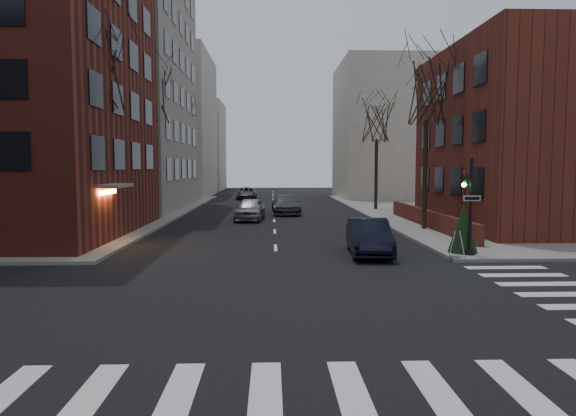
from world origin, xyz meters
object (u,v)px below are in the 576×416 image
object	(u,v)px
parked_sedan	(369,237)
tree_right_a	(427,93)
car_lane_silver	(250,209)
car_lane_far	(246,193)
tree_left_c	(185,124)
streetlamp_far	(194,162)
tree_left_b	(152,95)
traffic_signal	(469,212)
tree_left_a	(95,70)
streetlamp_near	(148,160)
evergreen_shrub	(463,228)
sandwich_board	(457,244)
car_lane_gray	(286,204)
tree_right_b	(377,122)

from	to	relation	value
parked_sedan	tree_right_a	bearing A→B (deg)	62.92
parked_sedan	car_lane_silver	xyz separation A→B (m)	(-5.71, 14.38, 0.02)
tree_right_a	car_lane_far	bearing A→B (deg)	111.86
tree_left_c	parked_sedan	xyz separation A→B (m)	(12.80, -30.00, -7.26)
streetlamp_far	car_lane_silver	distance (m)	19.09
tree_left_b	traffic_signal	bearing A→B (deg)	-45.46
tree_left_a	tree_left_b	bearing A→B (deg)	90.00
tree_left_a	car_lane_far	world-z (taller)	tree_left_a
car_lane_far	streetlamp_near	bearing A→B (deg)	-105.07
car_lane_far	tree_left_a	bearing A→B (deg)	-103.42
streetlamp_near	evergreen_shrub	distance (m)	20.59
sandwich_board	tree_left_a	bearing A→B (deg)	-177.88
sandwich_board	car_lane_far	bearing A→B (deg)	125.84
streetlamp_near	streetlamp_far	bearing A→B (deg)	90.00
parked_sedan	sandwich_board	distance (m)	3.63
tree_left_a	parked_sedan	world-z (taller)	tree_left_a
tree_left_a	tree_left_b	xyz separation A→B (m)	(0.00, 12.00, 0.44)
traffic_signal	sandwich_board	distance (m)	1.48
sandwich_board	evergreen_shrub	bearing A→B (deg)	80.49
streetlamp_far	evergreen_shrub	size ratio (longest dim) A/B	3.07
car_lane_silver	evergreen_shrub	world-z (taller)	evergreen_shrub
traffic_signal	streetlamp_far	world-z (taller)	streetlamp_far
parked_sedan	car_lane_gray	size ratio (longest dim) A/B	0.88
evergreen_shrub	streetlamp_near	bearing A→B (deg)	142.41
tree_left_c	evergreen_shrub	distance (m)	35.39
streetlamp_near	tree_left_a	bearing A→B (deg)	-94.29
tree_right_a	car_lane_far	distance (m)	32.73
streetlamp_far	streetlamp_near	bearing A→B (deg)	-90.00
tree_right_b	streetlamp_far	xyz separation A→B (m)	(-17.00, 10.00, -3.35)
traffic_signal	tree_left_c	distance (m)	35.76
car_lane_silver	car_lane_far	size ratio (longest dim) A/B	0.93
car_lane_silver	sandwich_board	distance (m)	18.26
tree_left_b	car_lane_gray	xyz separation A→B (m)	(9.77, 3.08, -8.14)
parked_sedan	sandwich_board	size ratio (longest dim) A/B	4.53
streetlamp_far	sandwich_board	xyz separation A→B (m)	(15.50, -33.50, -3.57)
tree_left_b	parked_sedan	distance (m)	22.05
car_lane_far	evergreen_shrub	bearing A→B (deg)	-77.60
tree_left_b	car_lane_far	world-z (taller)	tree_left_b
streetlamp_near	tree_right_b	bearing A→B (deg)	30.47
tree_right_b	evergreen_shrub	bearing A→B (deg)	-92.21
tree_left_c	streetlamp_far	bearing A→B (deg)	73.30
parked_sedan	car_lane_silver	world-z (taller)	car_lane_silver
traffic_signal	tree_left_b	bearing A→B (deg)	134.54
tree_left_b	tree_left_c	distance (m)	14.03
traffic_signal	car_lane_far	world-z (taller)	traffic_signal
parked_sedan	streetlamp_near	bearing A→B (deg)	139.35
tree_left_c	car_lane_gray	distance (m)	16.35
parked_sedan	car_lane_gray	world-z (taller)	car_lane_gray
traffic_signal	tree_right_b	bearing A→B (deg)	87.85
tree_left_b	tree_right_b	size ratio (longest dim) A/B	1.18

